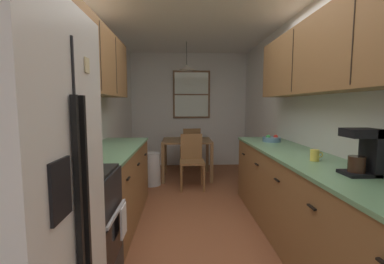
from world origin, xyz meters
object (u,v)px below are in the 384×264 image
(microwave_over_range, at_px, (42,67))
(mug_spare, at_px, (315,155))
(coffee_maker, at_px, (365,151))
(dining_chair_far, at_px, (191,147))
(dining_chair_near, at_px, (192,158))
(storage_canister, at_px, (94,149))
(dining_table, at_px, (187,146))
(stove_range, at_px, (68,235))
(fruit_bowl, at_px, (272,139))
(trash_bin, at_px, (152,169))

(microwave_over_range, height_order, mug_spare, microwave_over_range)
(coffee_maker, distance_m, mug_spare, 0.49)
(microwave_over_range, xyz_separation_m, dining_chair_far, (1.13, 3.72, -1.14))
(dining_chair_near, distance_m, mug_spare, 2.36)
(microwave_over_range, distance_m, storage_canister, 0.91)
(mug_spare, bearing_deg, dining_table, 111.32)
(stove_range, xyz_separation_m, dining_chair_far, (1.02, 3.72, 0.03))
(dining_chair_far, relative_size, fruit_bowl, 3.80)
(stove_range, relative_size, dining_table, 1.19)
(storage_canister, bearing_deg, dining_chair_near, 62.13)
(fruit_bowl, bearing_deg, storage_canister, -153.98)
(coffee_maker, height_order, fruit_bowl, coffee_maker)
(mug_spare, distance_m, fruit_bowl, 1.21)
(stove_range, relative_size, fruit_bowl, 4.64)
(storage_canister, bearing_deg, microwave_over_range, -99.83)
(dining_chair_near, bearing_deg, fruit_bowl, -40.45)
(microwave_over_range, xyz_separation_m, dining_table, (1.03, 3.11, -1.02))
(stove_range, height_order, dining_table, stove_range)
(microwave_over_range, relative_size, mug_spare, 5.02)
(trash_bin, distance_m, coffee_maker, 3.35)
(dining_chair_near, xyz_separation_m, storage_canister, (-0.99, -1.87, 0.49))
(dining_chair_near, relative_size, coffee_maker, 2.75)
(trash_bin, bearing_deg, mug_spare, -53.29)
(stove_range, bearing_deg, trash_bin, 83.67)
(dining_table, distance_m, storage_canister, 2.68)
(coffee_maker, bearing_deg, trash_bin, 123.15)
(mug_spare, bearing_deg, dining_chair_far, 106.02)
(dining_table, xyz_separation_m, fruit_bowl, (1.10, -1.50, 0.32))
(dining_table, height_order, storage_canister, storage_canister)
(dining_chair_near, height_order, storage_canister, storage_canister)
(trash_bin, bearing_deg, storage_canister, -98.40)
(mug_spare, xyz_separation_m, fruit_bowl, (0.05, 1.21, -0.01))
(trash_bin, relative_size, fruit_bowl, 2.37)
(coffee_maker, bearing_deg, storage_canister, 161.62)
(coffee_maker, bearing_deg, mug_spare, 101.88)
(stove_range, xyz_separation_m, storage_canister, (-0.01, 0.62, 0.51))
(storage_canister, height_order, fruit_bowl, storage_canister)
(storage_canister, distance_m, fruit_bowl, 2.26)
(dining_table, height_order, coffee_maker, coffee_maker)
(storage_canister, bearing_deg, mug_spare, -6.37)
(fruit_bowl, bearing_deg, microwave_over_range, -142.93)
(dining_chair_far, distance_m, storage_canister, 3.30)
(stove_range, xyz_separation_m, dining_chair_near, (0.98, 2.50, 0.03))
(dining_table, relative_size, fruit_bowl, 3.88)
(dining_chair_far, relative_size, trash_bin, 1.60)
(microwave_over_range, xyz_separation_m, dining_chair_near, (1.10, 2.50, -1.14))
(dining_table, height_order, dining_chair_near, dining_chair_near)
(trash_bin, height_order, storage_canister, storage_canister)
(dining_chair_far, bearing_deg, fruit_bowl, -64.64)
(trash_bin, height_order, coffee_maker, coffee_maker)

